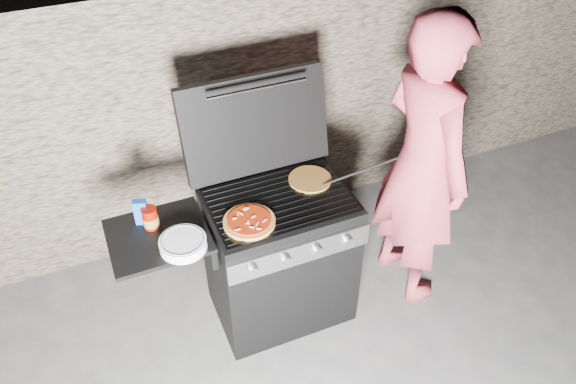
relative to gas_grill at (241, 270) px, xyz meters
name	(u,v)px	position (x,y,z in m)	size (l,w,h in m)	color
ground	(281,306)	(0.25, 0.00, -0.46)	(50.00, 50.00, 0.00)	#464645
stone_wall	(221,107)	(0.25, 1.05, 0.44)	(8.00, 0.35, 1.80)	#806D59
gas_grill	(241,270)	(0.00, 0.00, 0.00)	(1.34, 0.79, 0.91)	black
pizza_topped	(249,221)	(0.04, -0.11, 0.47)	(0.27, 0.27, 0.03)	#DCB75B
pizza_plain	(310,179)	(0.47, 0.09, 0.46)	(0.24, 0.24, 0.01)	gold
sauce_jar	(150,218)	(-0.43, 0.07, 0.51)	(0.08, 0.08, 0.12)	#7D0E00
blue_carton	(141,212)	(-0.47, 0.12, 0.52)	(0.07, 0.04, 0.15)	#1049B0
plate_stack	(183,244)	(-0.32, -0.14, 0.47)	(0.23, 0.23, 0.05)	white
person	(422,166)	(1.11, -0.07, 0.49)	(0.69, 0.45, 1.88)	#C94251
tongs	(358,171)	(0.73, 0.00, 0.51)	(0.01, 0.01, 0.51)	black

